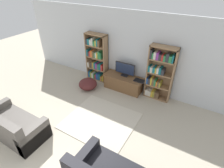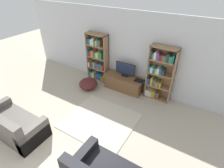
{
  "view_description": "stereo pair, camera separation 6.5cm",
  "coord_description": "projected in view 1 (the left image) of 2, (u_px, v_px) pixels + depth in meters",
  "views": [
    {
      "loc": [
        2.2,
        -0.72,
        3.52
      ],
      "look_at": [
        -0.02,
        3.04,
        0.7
      ],
      "focal_mm": 28.0,
      "sensor_mm": 36.0,
      "label": 1
    },
    {
      "loc": [
        2.25,
        -0.69,
        3.52
      ],
      "look_at": [
        -0.02,
        3.04,
        0.7
      ],
      "focal_mm": 28.0,
      "sensor_mm": 36.0,
      "label": 2
    }
  ],
  "objects": [
    {
      "name": "laptop",
      "position": [
        139.0,
        81.0,
        5.7
      ],
      "size": [
        0.35,
        0.24,
        0.03
      ],
      "color": "#28282D",
      "rests_on": "tv_stand"
    },
    {
      "name": "bookshelf_right",
      "position": [
        159.0,
        73.0,
        5.37
      ],
      "size": [
        0.81,
        0.3,
        1.77
      ],
      "color": "#93704C",
      "rests_on": "ground_plane"
    },
    {
      "name": "bookshelf_left",
      "position": [
        97.0,
        59.0,
        6.39
      ],
      "size": [
        0.81,
        0.3,
        1.77
      ],
      "color": "#93704C",
      "rests_on": "ground_plane"
    },
    {
      "name": "area_rug",
      "position": [
        101.0,
        121.0,
        4.89
      ],
      "size": [
        1.86,
        1.68,
        0.02
      ],
      "color": "beige",
      "rests_on": "ground_plane"
    },
    {
      "name": "beanbag_ottoman",
      "position": [
        88.0,
        84.0,
        6.14
      ],
      "size": [
        0.64,
        0.64,
        0.37
      ],
      "primitive_type": "ellipsoid",
      "color": "#4C1E1E",
      "rests_on": "ground_plane"
    },
    {
      "name": "tv_stand",
      "position": [
        123.0,
        83.0,
        6.08
      ],
      "size": [
        1.38,
        0.54,
        0.51
      ],
      "color": "brown",
      "rests_on": "ground_plane"
    },
    {
      "name": "wall_back",
      "position": [
        131.0,
        52.0,
        5.73
      ],
      "size": [
        8.8,
        0.06,
        2.6
      ],
      "color": "silver",
      "rests_on": "ground_plane"
    },
    {
      "name": "television",
      "position": [
        125.0,
        69.0,
        5.86
      ],
      "size": [
        0.71,
        0.16,
        0.48
      ],
      "color": "black",
      "rests_on": "tv_stand"
    },
    {
      "name": "couch_left_sectional",
      "position": [
        13.0,
        126.0,
        4.34
      ],
      "size": [
        1.67,
        0.82,
        0.84
      ],
      "color": "#56514C",
      "rests_on": "ground_plane"
    }
  ]
}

